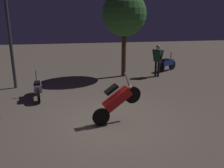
{
  "coord_description": "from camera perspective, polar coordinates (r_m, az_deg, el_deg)",
  "views": [
    {
      "loc": [
        -1.13,
        -7.24,
        3.51
      ],
      "look_at": [
        0.21,
        0.91,
        1.0
      ],
      "focal_mm": 39.15,
      "sensor_mm": 36.0,
      "label": 1
    }
  ],
  "objects": [
    {
      "name": "tree_left_bg",
      "position": [
        13.13,
        2.89,
        15.97
      ],
      "size": [
        2.31,
        2.31,
        4.48
      ],
      "color": "#4C331E",
      "rests_on": "ground_plane"
    },
    {
      "name": "ground_plane",
      "position": [
        8.13,
        -0.41,
        -8.69
      ],
      "size": [
        40.0,
        40.0,
        0.0
      ],
      "primitive_type": "plane",
      "color": "#756656"
    },
    {
      "name": "person_rider_beside",
      "position": [
        13.47,
        10.61,
        6.07
      ],
      "size": [
        0.54,
        0.53,
        1.75
      ],
      "rotation": [
        0.0,
        0.0,
        3.95
      ],
      "color": "black",
      "rests_on": "ground_plane"
    },
    {
      "name": "motorcycle_red_foreground",
      "position": [
        7.78,
        1.16,
        -3.92
      ],
      "size": [
        1.63,
        0.53,
        1.63
      ],
      "rotation": [
        0.0,
        0.0,
        0.25
      ],
      "color": "black",
      "rests_on": "ground_plane"
    },
    {
      "name": "motorcycle_pink_parked_left",
      "position": [
        10.47,
        -16.99,
        -0.93
      ],
      "size": [
        0.45,
        1.65,
        1.11
      ],
      "rotation": [
        0.0,
        0.0,
        1.73
      ],
      "color": "black",
      "rests_on": "ground_plane"
    },
    {
      "name": "motorcycle_blue_parked_right",
      "position": [
        14.96,
        12.7,
        4.63
      ],
      "size": [
        1.45,
        0.98,
        1.11
      ],
      "rotation": [
        0.0,
        0.0,
        0.57
      ],
      "color": "black",
      "rests_on": "ground_plane"
    },
    {
      "name": "streetlamp_near",
      "position": [
        11.84,
        -23.31,
        14.78
      ],
      "size": [
        0.36,
        0.36,
        5.31
      ],
      "color": "#38383D",
      "rests_on": "ground_plane"
    }
  ]
}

